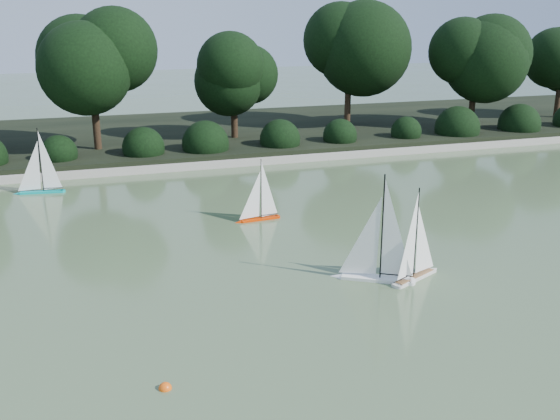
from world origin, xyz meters
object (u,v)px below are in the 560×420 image
object	(u,v)px
sailboat_orange	(256,210)
race_buoy	(165,389)
sailboat_white_a	(370,263)
sailboat_teal	(37,182)
sailboat_white_b	(419,263)

from	to	relation	value
sailboat_orange	race_buoy	world-z (taller)	sailboat_orange
sailboat_white_a	sailboat_teal	xyz separation A→B (m)	(-5.02, 6.68, -0.03)
race_buoy	sailboat_white_b	bearing A→B (deg)	23.75
race_buoy	sailboat_orange	bearing A→B (deg)	64.47
sailboat_orange	sailboat_teal	size ratio (longest dim) A/B	0.83
sailboat_orange	race_buoy	xyz separation A→B (m)	(-2.50, -5.23, -0.20)
sailboat_orange	sailboat_white_b	bearing A→B (deg)	-64.93
sailboat_white_b	sailboat_teal	bearing A→B (deg)	130.18
sailboat_teal	race_buoy	xyz separation A→B (m)	(1.66, -8.63, -0.25)
sailboat_white_b	sailboat_orange	xyz separation A→B (m)	(-1.60, 3.43, -0.03)
sailboat_orange	sailboat_teal	distance (m)	5.37
sailboat_white_b	sailboat_orange	world-z (taller)	sailboat_white_b
sailboat_white_b	sailboat_orange	bearing A→B (deg)	115.07
sailboat_white_a	sailboat_orange	bearing A→B (deg)	104.73
sailboat_orange	sailboat_teal	bearing A→B (deg)	140.77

